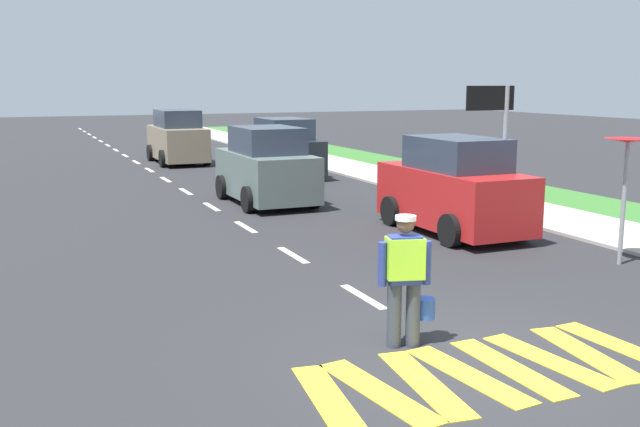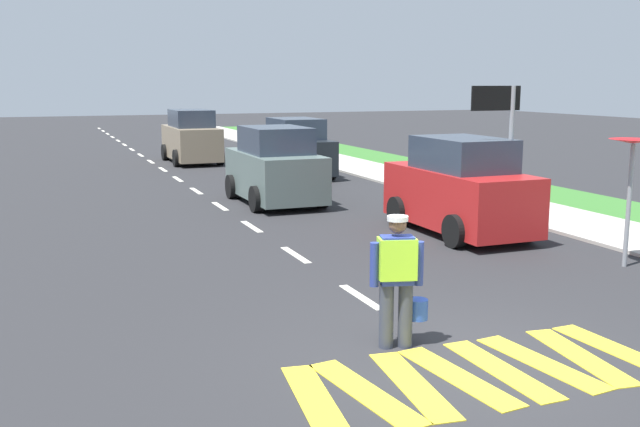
{
  "view_description": "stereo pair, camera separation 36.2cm",
  "coord_description": "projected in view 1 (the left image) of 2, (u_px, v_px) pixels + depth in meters",
  "views": [
    {
      "loc": [
        -4.91,
        -7.03,
        3.27
      ],
      "look_at": [
        -0.15,
        4.04,
        1.1
      ],
      "focal_mm": 41.03,
      "sensor_mm": 36.0,
      "label": 1
    },
    {
      "loc": [
        -4.57,
        -7.17,
        3.27
      ],
      "look_at": [
        -0.15,
        4.04,
        1.1
      ],
      "focal_mm": 41.03,
      "sensor_mm": 36.0,
      "label": 2
    }
  ],
  "objects": [
    {
      "name": "road_worker",
      "position": [
        406.0,
        274.0,
        9.03
      ],
      "size": [
        0.77,
        0.39,
        1.67
      ],
      "color": "#383D4C",
      "rests_on": "ground"
    },
    {
      "name": "yield_sign",
      "position": [
        627.0,
        151.0,
        12.97
      ],
      "size": [
        0.8,
        0.8,
        2.29
      ],
      "color": "gray",
      "rests_on": "ground"
    },
    {
      "name": "crosswalk_stripes",
      "position": [
        489.0,
        371.0,
        8.37
      ],
      "size": [
        4.52,
        1.93,
        0.01
      ],
      "color": "yellow",
      "rests_on": "ground"
    },
    {
      "name": "car_outgoing_far",
      "position": [
        177.0,
        138.0,
        29.85
      ],
      "size": [
        1.96,
        4.25,
        2.17
      ],
      "color": "gray",
      "rests_on": "ground"
    },
    {
      "name": "car_parked_curbside",
      "position": [
        454.0,
        189.0,
        15.97
      ],
      "size": [
        1.92,
        3.99,
        2.11
      ],
      "color": "red",
      "rests_on": "ground"
    },
    {
      "name": "car_parked_far",
      "position": [
        283.0,
        150.0,
        25.54
      ],
      "size": [
        1.95,
        3.94,
        2.04
      ],
      "color": "black",
      "rests_on": "ground"
    },
    {
      "name": "car_outgoing_ahead",
      "position": [
        266.0,
        168.0,
        19.85
      ],
      "size": [
        2.02,
        3.91,
        2.09
      ],
      "color": "slate",
      "rests_on": "ground"
    },
    {
      "name": "lane_center_line",
      "position": [
        131.0,
        159.0,
        31.63
      ],
      "size": [
        0.14,
        46.4,
        0.01
      ],
      "color": "silver",
      "rests_on": "ground"
    },
    {
      "name": "grass_verge_right",
      "position": [
        543.0,
        194.0,
        21.61
      ],
      "size": [
        2.4,
        72.0,
        0.06
      ],
      "primitive_type": "cube",
      "color": "#38722D",
      "rests_on": "ground"
    },
    {
      "name": "lane_direction_sign",
      "position": [
        496.0,
        125.0,
        15.1
      ],
      "size": [
        1.16,
        0.11,
        3.2
      ],
      "color": "gray",
      "rests_on": "ground"
    },
    {
      "name": "sidewalk_right",
      "position": [
        475.0,
        199.0,
        20.68
      ],
      "size": [
        2.4,
        72.0,
        0.14
      ],
      "primitive_type": "cube",
      "color": "#B2ADA3",
      "rests_on": "ground"
    },
    {
      "name": "ground_plane",
      "position": [
        148.0,
        169.0,
        27.83
      ],
      "size": [
        96.0,
        96.0,
        0.0
      ],
      "primitive_type": "plane",
      "color": "#28282B"
    }
  ]
}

